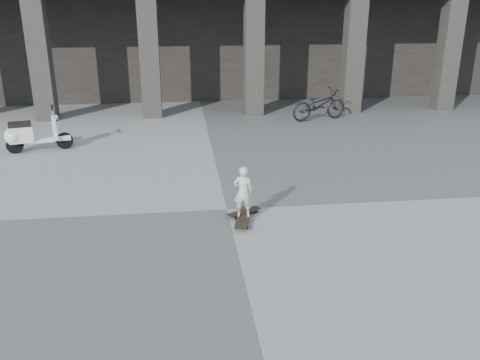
{
  "coord_description": "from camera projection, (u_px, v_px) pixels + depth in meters",
  "views": [
    {
      "loc": [
        -0.88,
        -9.31,
        4.06
      ],
      "look_at": [
        0.25,
        -0.09,
        0.65
      ],
      "focal_mm": 38.0,
      "sensor_mm": 36.0,
      "label": 1
    }
  ],
  "objects": [
    {
      "name": "bicycle",
      "position": [
        319.0,
        105.0,
        17.24
      ],
      "size": [
        2.11,
        1.19,
        1.05
      ],
      "primitive_type": "imported",
      "rotation": [
        0.0,
        0.0,
        1.83
      ],
      "color": "black",
      "rests_on": "ground"
    },
    {
      "name": "longboard",
      "position": [
        243.0,
        217.0,
        9.62
      ],
      "size": [
        0.45,
        1.04,
        0.1
      ],
      "rotation": [
        0.0,
        0.0,
        1.36
      ],
      "color": "black",
      "rests_on": "ground"
    },
    {
      "name": "ground",
      "position": [
        227.0,
        209.0,
        10.18
      ],
      "size": [
        90.0,
        90.0,
        0.0
      ],
      "primitive_type": "plane",
      "color": "#4E4D4B",
      "rests_on": "ground"
    },
    {
      "name": "scooter",
      "position": [
        27.0,
        135.0,
        13.72
      ],
      "size": [
        1.72,
        0.76,
        1.22
      ],
      "rotation": [
        0.0,
        0.0,
        0.22
      ],
      "color": "black",
      "rests_on": "ground"
    },
    {
      "name": "colonnade",
      "position": [
        195.0,
        19.0,
        21.96
      ],
      "size": [
        28.0,
        8.82,
        6.0
      ],
      "color": "black",
      "rests_on": "ground"
    },
    {
      "name": "child",
      "position": [
        243.0,
        192.0,
        9.45
      ],
      "size": [
        0.4,
        0.31,
        0.99
      ],
      "primitive_type": "imported",
      "rotation": [
        0.0,
        0.0,
        2.94
      ],
      "color": "beige",
      "rests_on": "longboard"
    },
    {
      "name": "skateboard_spare",
      "position": [
        244.0,
        212.0,
        9.89
      ],
      "size": [
        0.71,
        0.5,
        0.08
      ],
      "rotation": [
        0.0,
        0.0,
        0.51
      ],
      "color": "black",
      "rests_on": "ground"
    }
  ]
}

